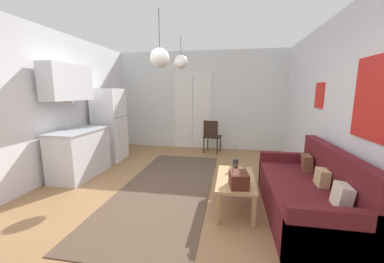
# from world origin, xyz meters

# --- Properties ---
(ground_plane) EXTENTS (5.27, 7.24, 0.10)m
(ground_plane) POSITION_xyz_m (0.00, 0.00, -0.05)
(ground_plane) COLOR #996D44
(wall_back) EXTENTS (4.87, 0.13, 2.72)m
(wall_back) POSITION_xyz_m (-0.01, 3.37, 1.35)
(wall_back) COLOR silver
(wall_back) RESTS_ON ground_plane
(wall_right) EXTENTS (0.12, 6.84, 2.72)m
(wall_right) POSITION_xyz_m (2.38, -0.00, 1.36)
(wall_right) COLOR silver
(wall_right) RESTS_ON ground_plane
(wall_left) EXTENTS (0.12, 6.84, 2.72)m
(wall_left) POSITION_xyz_m (-2.38, 0.00, 1.36)
(wall_left) COLOR silver
(wall_left) RESTS_ON ground_plane
(area_rug) EXTENTS (1.48, 3.66, 0.01)m
(area_rug) POSITION_xyz_m (-0.17, 0.48, 0.01)
(area_rug) COLOR brown
(area_rug) RESTS_ON ground_plane
(couch) EXTENTS (0.85, 1.96, 0.91)m
(couch) POSITION_xyz_m (1.89, -0.13, 0.29)
(couch) COLOR #5B191E
(couch) RESTS_ON ground_plane
(coffee_table) EXTENTS (0.51, 1.01, 0.43)m
(coffee_table) POSITION_xyz_m (0.96, 0.01, 0.37)
(coffee_table) COLOR tan
(coffee_table) RESTS_ON ground_plane
(bamboo_vase) EXTENTS (0.08, 0.08, 0.40)m
(bamboo_vase) POSITION_xyz_m (0.96, 0.33, 0.52)
(bamboo_vase) COLOR #2D2D33
(bamboo_vase) RESTS_ON coffee_table
(handbag) EXTENTS (0.26, 0.31, 0.30)m
(handbag) POSITION_xyz_m (0.99, -0.30, 0.53)
(handbag) COLOR #512319
(handbag) RESTS_ON coffee_table
(refrigerator) EXTENTS (0.61, 0.65, 1.68)m
(refrigerator) POSITION_xyz_m (-1.95, 1.83, 0.84)
(refrigerator) COLOR white
(refrigerator) RESTS_ON ground_plane
(kitchen_counter) EXTENTS (0.61, 1.20, 2.10)m
(kitchen_counter) POSITION_xyz_m (-2.00, 0.73, 0.80)
(kitchen_counter) COLOR silver
(kitchen_counter) RESTS_ON ground_plane
(accent_chair) EXTENTS (0.49, 0.47, 0.88)m
(accent_chair) POSITION_xyz_m (0.38, 2.80, 0.49)
(accent_chair) COLOR black
(accent_chair) RESTS_ON ground_plane
(pendant_lamp_near) EXTENTS (0.27, 0.27, 0.78)m
(pendant_lamp_near) POSITION_xyz_m (-0.13, 0.10, 2.07)
(pendant_lamp_near) COLOR black
(pendant_lamp_far) EXTENTS (0.28, 0.28, 0.65)m
(pendant_lamp_far) POSITION_xyz_m (-0.18, 1.66, 2.21)
(pendant_lamp_far) COLOR black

